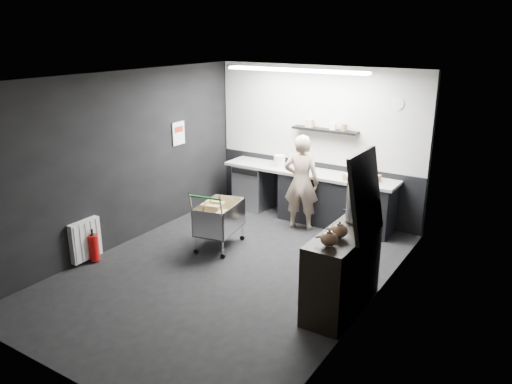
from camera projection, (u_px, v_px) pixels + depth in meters
The scene contains 22 objects.
floor at pixel (230, 270), 7.12m from camera, with size 5.50×5.50×0.00m, color black.
ceiling at pixel (226, 78), 6.28m from camera, with size 5.50×5.50×0.00m, color white.
wall_back at pixel (317, 143), 8.91m from camera, with size 5.50×5.50×0.00m, color black.
wall_front at pixel (51, 254), 4.50m from camera, with size 5.50×5.50×0.00m, color black.
wall_left at pixel (123, 160), 7.72m from camera, with size 5.50×5.50×0.00m, color black.
wall_right at pixel (371, 207), 5.69m from camera, with size 5.50×5.50×0.00m, color black.
kitchen_wall_panel at pixel (318, 115), 8.74m from camera, with size 3.95×0.02×1.70m, color #BBBBB6.
dado_panel at pixel (315, 188), 9.16m from camera, with size 3.95×0.02×1.00m, color black.
floating_shelf at pixel (325, 130), 8.62m from camera, with size 1.20×0.22×0.04m, color black.
wall_clock at pixel (398, 104), 7.93m from camera, with size 0.20×0.20×0.03m, color silver.
poster at pixel (178, 133), 8.69m from camera, with size 0.02×0.30×0.40m, color white.
poster_red_band at pixel (179, 129), 8.67m from camera, with size 0.01×0.22×0.10m, color red.
radiator at pixel (85, 240), 7.28m from camera, with size 0.10×0.50×0.60m, color silver.
ceiling_strip at pixel (295, 70), 7.78m from camera, with size 2.40×0.20×0.04m, color white.
prep_counter at pixel (314, 196), 8.86m from camera, with size 3.20×0.61×0.90m.
person at pixel (301, 183), 8.40m from camera, with size 0.60×0.39×1.64m, color beige.
shopping_cart at pixel (219, 219), 7.76m from camera, with size 0.68×0.99×0.98m.
sideboard at pixel (345, 261), 6.00m from camera, with size 0.57×1.33×1.99m.
fire_extinguisher at pixel (94, 247), 7.32m from camera, with size 0.15×0.15×0.49m.
cardboard_box at pixel (362, 178), 8.22m from camera, with size 0.51×0.39×0.10m, color tan.
pink_tub at pixel (279, 161), 9.05m from camera, with size 0.21×0.21×0.21m, color white.
white_container at pixel (304, 167), 8.75m from camera, with size 0.17×0.13×0.15m, color silver.
Camera 1 is at (3.76, -5.22, 3.28)m, focal length 35.00 mm.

